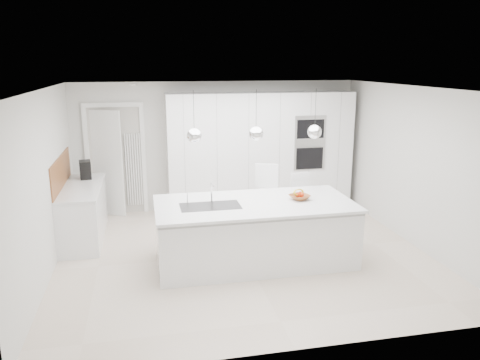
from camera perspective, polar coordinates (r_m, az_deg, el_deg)
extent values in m
plane|color=beige|center=(7.24, 0.49, -9.05)|extent=(5.50, 5.50, 0.00)
plane|color=silver|center=(9.25, -2.78, 4.18)|extent=(5.50, 0.00, 5.50)
plane|color=silver|center=(6.83, -22.67, -0.54)|extent=(0.00, 5.00, 5.00)
plane|color=white|center=(6.66, 0.54, 11.12)|extent=(5.50, 5.50, 0.00)
cube|color=white|center=(9.14, 2.49, 3.42)|extent=(3.60, 0.60, 2.30)
cube|color=white|center=(9.14, -16.43, 1.93)|extent=(0.76, 0.38, 2.00)
cube|color=white|center=(8.14, -18.54, -3.91)|extent=(0.60, 1.80, 0.86)
cube|color=white|center=(8.02, -18.79, -0.85)|extent=(0.62, 1.82, 0.04)
cube|color=brown|center=(8.00, -20.99, 0.92)|extent=(0.02, 1.80, 0.50)
cube|color=white|center=(6.83, 1.86, -6.63)|extent=(2.80, 1.20, 0.86)
cube|color=white|center=(6.73, 1.79, -2.90)|extent=(2.84, 1.40, 0.04)
cylinder|color=white|center=(6.71, -3.49, -1.45)|extent=(0.02, 0.02, 0.30)
sphere|color=white|center=(6.31, -5.60, 5.40)|extent=(0.20, 0.20, 0.20)
sphere|color=white|center=(6.45, 1.96, 5.66)|extent=(0.20, 0.20, 0.20)
sphere|color=white|center=(6.70, 9.08, 5.81)|extent=(0.20, 0.20, 0.20)
imported|color=brown|center=(6.90, 7.28, -2.09)|extent=(0.37, 0.37, 0.07)
cube|color=black|center=(8.49, -18.34, 1.21)|extent=(0.23, 0.31, 0.31)
sphere|color=#AF2708|center=(6.90, 7.51, -1.81)|extent=(0.08, 0.08, 0.08)
sphere|color=#AF2708|center=(6.90, 7.07, -1.80)|extent=(0.08, 0.08, 0.08)
sphere|color=#AF2708|center=(6.92, 7.36, -1.73)|extent=(0.08, 0.08, 0.08)
torus|color=gold|center=(6.89, 7.14, -1.49)|extent=(0.22, 0.16, 0.19)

